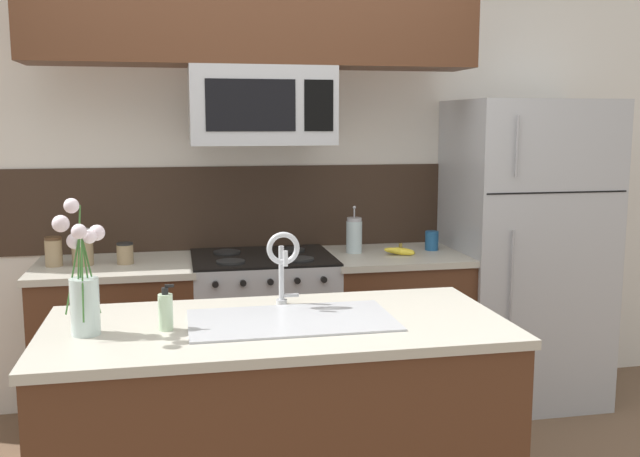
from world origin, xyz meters
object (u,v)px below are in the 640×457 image
object	(u,v)px
sink_faucet	(283,258)
stove_range	(263,338)
microwave	(261,106)
coffee_tin	(432,241)
flower_vase	(83,288)
storage_jar_medium	(82,247)
storage_jar_tall	(54,252)
banana_bunch	(400,251)
refrigerator	(523,252)
french_press	(354,235)
dish_soap_bottle	(166,311)
storage_jar_short	(125,253)

from	to	relation	value
sink_faucet	stove_range	bearing A→B (deg)	87.70
stove_range	microwave	xyz separation A→B (m)	(0.00, -0.02, 1.26)
coffee_tin	flower_vase	size ratio (longest dim) A/B	0.23
storage_jar_medium	storage_jar_tall	bearing A→B (deg)	178.77
microwave	storage_jar_tall	world-z (taller)	microwave
banana_bunch	flower_vase	world-z (taller)	flower_vase
flower_vase	refrigerator	bearing A→B (deg)	29.12
sink_faucet	flower_vase	bearing A→B (deg)	-162.48
sink_faucet	french_press	bearing A→B (deg)	62.61
refrigerator	dish_soap_bottle	distance (m)	2.42
dish_soap_bottle	flower_vase	xyz separation A→B (m)	(-0.28, 0.00, 0.10)
sink_faucet	storage_jar_medium	bearing A→B (deg)	130.68
storage_jar_short	coffee_tin	xyz separation A→B (m)	(1.71, 0.06, -0.00)
coffee_tin	flower_vase	bearing A→B (deg)	-143.13
stove_range	storage_jar_short	distance (m)	0.88
stove_range	dish_soap_bottle	bearing A→B (deg)	-111.39
microwave	dish_soap_bottle	bearing A→B (deg)	-111.72
flower_vase	storage_jar_tall	bearing A→B (deg)	103.29
sink_faucet	flower_vase	xyz separation A→B (m)	(-0.73, -0.23, -0.03)
stove_range	storage_jar_medium	distance (m)	1.08
microwave	dish_soap_bottle	world-z (taller)	microwave
refrigerator	stove_range	bearing A→B (deg)	-179.26
storage_jar_short	microwave	bearing A→B (deg)	-0.84
refrigerator	storage_jar_medium	size ratio (longest dim) A/B	9.46
refrigerator	banana_bunch	world-z (taller)	refrigerator
flower_vase	microwave	bearing A→B (deg)	58.21
storage_jar_short	dish_soap_bottle	size ratio (longest dim) A/B	0.67
refrigerator	sink_faucet	bearing A→B (deg)	-146.23
stove_range	sink_faucet	distance (m)	1.22
microwave	sink_faucet	distance (m)	1.19
refrigerator	banana_bunch	bearing A→B (deg)	-174.15
storage_jar_tall	french_press	distance (m)	1.60
stove_range	storage_jar_tall	world-z (taller)	storage_jar_tall
french_press	dish_soap_bottle	size ratio (longest dim) A/B	1.62
dish_soap_bottle	flower_vase	world-z (taller)	flower_vase
coffee_tin	sink_faucet	world-z (taller)	sink_faucet
stove_range	storage_jar_tall	bearing A→B (deg)	-179.96
refrigerator	storage_jar_short	bearing A→B (deg)	-179.23
refrigerator	french_press	size ratio (longest dim) A/B	6.61
storage_jar_medium	dish_soap_bottle	xyz separation A→B (m)	(0.43, -1.27, -0.02)
storage_jar_short	storage_jar_tall	bearing A→B (deg)	178.45
microwave	flower_vase	world-z (taller)	microwave
french_press	dish_soap_bottle	xyz separation A→B (m)	(-1.03, -1.33, -0.03)
storage_jar_medium	coffee_tin	world-z (taller)	storage_jar_medium
storage_jar_medium	storage_jar_short	world-z (taller)	storage_jar_medium
coffee_tin	flower_vase	distance (m)	2.20
stove_range	french_press	xyz separation A→B (m)	(0.53, 0.06, 0.55)
storage_jar_short	sink_faucet	size ratio (longest dim) A/B	0.36
refrigerator	flower_vase	world-z (taller)	refrigerator
stove_range	storage_jar_short	size ratio (longest dim) A/B	8.38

